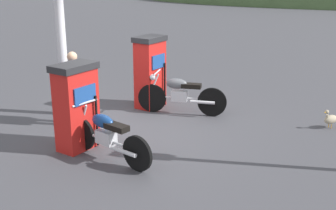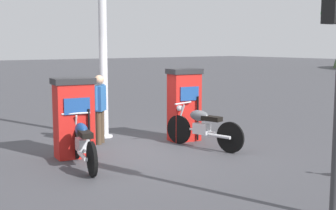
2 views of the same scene
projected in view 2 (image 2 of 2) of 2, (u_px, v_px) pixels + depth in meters
name	position (u px, v px, depth m)	size (l,w,h in m)	color
ground_plane	(143.00, 151.00, 9.86)	(120.00, 120.00, 0.00)	#424247
fuel_pump_near	(74.00, 117.00, 9.23)	(0.62, 0.87, 1.60)	red
fuel_pump_far	(184.00, 104.00, 10.85)	(0.63, 0.81, 1.70)	red
motorcycle_near_pump	(82.00, 142.00, 8.55)	(1.95, 0.73, 0.94)	black
motorcycle_far_pump	(202.00, 126.00, 10.10)	(2.01, 0.67, 0.97)	black
attendant_person	(100.00, 105.00, 10.49)	(0.45, 0.48, 1.57)	#473828
roadside_traffic_light	(336.00, 46.00, 5.81)	(0.38, 0.24, 3.24)	#38383A
canopy_support_pole	(103.00, 49.00, 11.08)	(0.40, 0.40, 4.48)	silver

